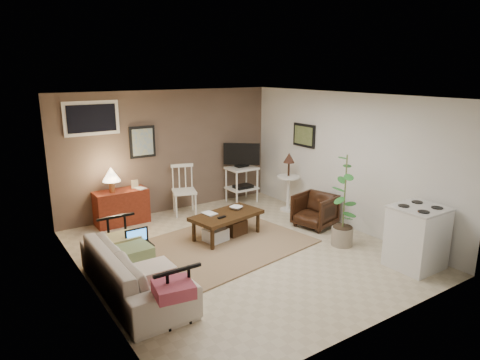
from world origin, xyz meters
TOP-DOWN VIEW (x-y plane):
  - floor at (0.00, 0.00)m, footprint 5.00×5.00m
  - art_back at (-0.55, 2.48)m, footprint 0.50×0.03m
  - art_right at (2.23, 1.05)m, footprint 0.03×0.60m
  - window at (-1.45, 2.48)m, footprint 0.96×0.03m
  - rug at (-0.04, 0.37)m, footprint 2.80×2.38m
  - coffee_table at (0.13, 0.59)m, footprint 1.30×0.84m
  - sofa at (-1.80, -0.29)m, footprint 0.62×2.11m
  - sofa_pillows at (-1.75, -0.54)m, footprint 0.41×2.01m
  - sofa_end_rails at (-1.68, -0.29)m, footprint 0.57×2.11m
  - laptop at (-1.60, 0.07)m, footprint 0.32×0.24m
  - red_console at (-1.12, 2.26)m, footprint 0.95×0.42m
  - spindle_chair at (0.11, 2.13)m, footprint 0.55×0.55m
  - tv_stand at (1.49, 2.14)m, footprint 0.63×0.52m
  - side_table at (1.94, 1.15)m, footprint 0.44×0.44m
  - armchair at (1.76, 0.18)m, footprint 0.74×0.77m
  - potted_plant at (1.53, -0.71)m, footprint 0.38×0.38m
  - stove at (1.82, -1.84)m, footprint 0.70×0.65m
  - bowl at (0.40, 0.71)m, footprint 0.21×0.13m
  - book_table at (-0.20, 0.72)m, footprint 0.18×0.05m
  - book_console at (-0.83, 2.15)m, footprint 0.15×0.06m

SIDE VIEW (x-z plane):
  - floor at x=0.00m, z-range 0.00..0.00m
  - rug at x=-0.04m, z-range 0.00..0.02m
  - coffee_table at x=0.13m, z-range 0.03..0.48m
  - armchair at x=1.76m, z-range 0.00..0.66m
  - sofa_end_rails at x=-1.68m, z-range 0.00..0.71m
  - red_console at x=-1.12m, z-range -0.17..0.93m
  - sofa at x=-1.80m, z-range 0.00..0.82m
  - stove at x=1.82m, z-range 0.00..0.91m
  - spindle_chair at x=0.11m, z-range -0.03..0.94m
  - sofa_pillows at x=-1.75m, z-range 0.44..0.58m
  - laptop at x=-1.60m, z-range 0.42..0.64m
  - bowl at x=0.40m, z-range 0.43..0.64m
  - book_table at x=-0.20m, z-range 0.43..0.68m
  - tv_stand at x=1.49m, z-range 0.04..1.32m
  - side_table at x=1.94m, z-range 0.14..1.33m
  - book_console at x=-0.83m, z-range 0.63..0.84m
  - potted_plant at x=1.53m, z-range 0.05..1.57m
  - art_back at x=-0.55m, z-range 1.15..1.75m
  - art_right at x=2.23m, z-range 1.29..1.75m
  - window at x=-1.45m, z-range 1.65..2.25m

